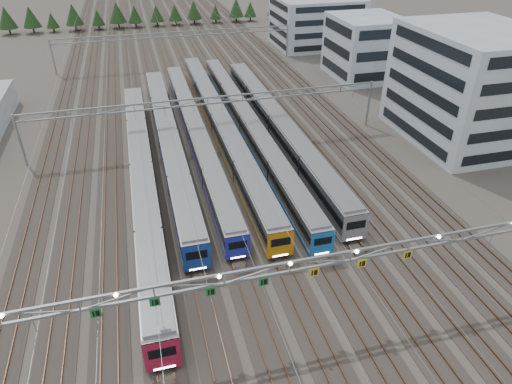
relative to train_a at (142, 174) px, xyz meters
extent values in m
plane|color=#47423A|center=(11.25, -28.31, -2.22)|extent=(400.00, 400.00, 0.00)
cube|color=#2D2823|center=(11.25, 71.69, -2.18)|extent=(54.00, 260.00, 0.08)
cube|color=brown|center=(-14.22, 71.69, -2.06)|extent=(0.08, 260.00, 0.16)
cube|color=brown|center=(36.72, 71.69, -2.06)|extent=(0.08, 260.00, 0.16)
cube|color=brown|center=(10.53, 71.69, -2.06)|extent=(0.08, 260.00, 0.16)
cube|color=brown|center=(11.97, 71.69, -2.06)|extent=(0.08, 260.00, 0.16)
cube|color=black|center=(0.00, 0.05, -1.79)|extent=(2.52, 59.82, 0.38)
cube|color=#A8AAB0|center=(0.00, 0.05, 0.05)|extent=(2.97, 61.04, 3.34)
cube|color=black|center=(0.00, 0.05, 0.46)|extent=(3.03, 60.74, 1.01)
cube|color=#A71939|center=(0.00, 0.05, -1.35)|extent=(3.02, 60.74, 0.37)
cube|color=slate|center=(0.00, 0.05, 1.83)|extent=(2.67, 59.82, 0.26)
cube|color=#A71939|center=(0.00, -30.43, 0.05)|extent=(2.99, 0.12, 3.34)
cube|color=black|center=(0.00, -30.46, 0.46)|extent=(2.22, 0.10, 1.01)
cube|color=white|center=(0.00, -30.49, -1.40)|extent=(1.78, 0.06, 0.16)
cube|color=black|center=(4.50, 10.12, -1.79)|extent=(2.52, 57.43, 0.38)
cube|color=#A8AAB0|center=(4.50, 10.12, 0.05)|extent=(2.96, 58.60, 3.33)
cube|color=black|center=(4.50, 10.12, 0.45)|extent=(3.02, 58.31, 1.00)
cube|color=#1B3DA7|center=(4.50, 10.12, -1.35)|extent=(3.01, 58.31, 0.37)
cube|color=slate|center=(4.50, 10.12, 1.82)|extent=(2.66, 57.43, 0.26)
cube|color=#1B3DA7|center=(4.50, -19.13, 0.05)|extent=(2.98, 0.12, 3.33)
cube|color=black|center=(4.50, -19.16, 0.45)|extent=(2.22, 0.10, 1.00)
cube|color=white|center=(4.50, -19.19, -1.40)|extent=(1.78, 0.06, 0.16)
cube|color=black|center=(9.00, 12.39, -1.81)|extent=(2.27, 60.33, 0.34)
cube|color=#A8AAB0|center=(9.00, 12.39, -0.15)|extent=(2.67, 61.56, 3.00)
cube|color=black|center=(9.00, 12.39, 0.21)|extent=(2.73, 61.26, 0.90)
cube|color=#202CAF|center=(9.00, 12.39, -1.41)|extent=(2.72, 61.26, 0.33)
cube|color=slate|center=(9.00, 12.39, 1.45)|extent=(2.40, 60.33, 0.24)
cube|color=#202CAF|center=(9.00, -18.34, -0.15)|extent=(2.69, 0.12, 3.00)
cube|color=black|center=(9.00, -18.37, 0.21)|extent=(2.00, 0.10, 0.90)
cube|color=white|center=(9.00, -18.40, -1.46)|extent=(1.60, 0.06, 0.14)
cube|color=black|center=(13.50, 14.23, -1.80)|extent=(2.50, 65.79, 0.38)
cube|color=#A8AAB0|center=(13.50, 14.23, 0.03)|extent=(2.94, 67.14, 3.30)
cube|color=black|center=(13.50, 14.23, 0.43)|extent=(3.00, 66.80, 1.00)
cube|color=orange|center=(13.50, 14.23, -1.35)|extent=(2.99, 66.80, 0.37)
cube|color=slate|center=(13.50, 14.23, 1.79)|extent=(2.64, 65.79, 0.26)
cube|color=orange|center=(13.50, -19.29, 0.03)|extent=(2.96, 0.12, 3.30)
cube|color=black|center=(13.50, -19.32, 0.43)|extent=(2.20, 0.10, 1.00)
cube|color=white|center=(13.50, -19.35, -1.41)|extent=(1.76, 0.06, 0.16)
cube|color=black|center=(18.00, 13.12, -1.81)|extent=(2.31, 65.19, 0.35)
cube|color=#A8AAB0|center=(18.00, 13.12, -0.12)|extent=(2.72, 66.52, 3.05)
cube|color=black|center=(18.00, 13.12, 0.25)|extent=(2.78, 66.19, 0.92)
cube|color=blue|center=(18.00, 13.12, -1.40)|extent=(2.77, 66.19, 0.34)
cube|color=slate|center=(18.00, 13.12, 1.51)|extent=(2.44, 65.19, 0.24)
cube|color=blue|center=(18.00, -20.09, -0.12)|extent=(2.74, 0.12, 3.05)
cube|color=black|center=(18.00, -20.12, 0.25)|extent=(2.04, 0.10, 0.92)
cube|color=white|center=(18.00, -20.15, -1.45)|extent=(1.63, 0.06, 0.15)
cube|color=black|center=(22.50, 10.78, -1.79)|extent=(2.62, 57.90, 0.40)
cube|color=#A8AAB0|center=(22.50, 10.78, 0.14)|extent=(3.08, 59.08, 3.47)
cube|color=black|center=(22.50, 10.78, 0.55)|extent=(3.14, 58.79, 1.05)
cube|color=gray|center=(22.50, 10.78, -1.32)|extent=(3.13, 58.79, 0.39)
cube|color=slate|center=(22.50, 10.78, 1.98)|extent=(2.78, 57.90, 0.28)
cube|color=gray|center=(22.50, -18.71, 0.14)|extent=(3.10, 0.12, 3.47)
cube|color=black|center=(22.50, -18.74, 0.55)|extent=(2.31, 0.10, 1.05)
cube|color=white|center=(22.50, -18.77, -1.38)|extent=(1.85, 0.06, 0.17)
cube|color=gray|center=(11.25, -28.31, 5.58)|extent=(56.00, 0.22, 0.22)
cube|color=gray|center=(11.25, -28.31, 4.58)|extent=(56.00, 0.22, 0.22)
cube|color=#187930|center=(-4.50, -28.43, 4.08)|extent=(0.85, 0.06, 0.85)
cube|color=#187930|center=(0.00, -28.43, 4.08)|extent=(0.85, 0.06, 0.85)
cube|color=#187930|center=(4.50, -28.43, 4.08)|extent=(0.85, 0.06, 0.85)
cube|color=#187930|center=(9.00, -28.43, 4.08)|extent=(0.85, 0.06, 0.85)
cube|color=yellow|center=(13.50, -28.43, 4.08)|extent=(0.85, 0.06, 0.85)
cube|color=yellow|center=(18.00, -28.43, 4.08)|extent=(0.85, 0.06, 0.85)
cube|color=yellow|center=(22.50, -28.43, 4.08)|extent=(0.85, 0.06, 0.85)
cylinder|color=gray|center=(-16.75, 11.69, 1.78)|extent=(0.36, 0.36, 8.00)
cylinder|color=gray|center=(39.25, 11.69, 1.78)|extent=(0.36, 0.36, 8.00)
cube|color=gray|center=(11.25, 11.69, 5.58)|extent=(56.00, 0.22, 0.22)
cube|color=gray|center=(11.25, 11.69, 4.58)|extent=(56.00, 0.22, 0.22)
cylinder|color=gray|center=(-16.75, 56.69, 1.78)|extent=(0.36, 0.36, 8.00)
cylinder|color=gray|center=(39.25, 56.69, 1.78)|extent=(0.36, 0.36, 8.00)
cube|color=gray|center=(11.25, 56.69, 5.58)|extent=(56.00, 0.22, 0.22)
cube|color=gray|center=(11.25, 56.69, 4.58)|extent=(56.00, 0.22, 0.22)
cube|color=#9DAEBB|center=(52.14, 3.40, 6.57)|extent=(18.00, 22.00, 17.59)
cube|color=#9DAEBB|center=(51.05, 37.40, 4.27)|extent=(14.00, 16.00, 12.98)
cube|color=#9DAEBB|center=(50.57, 65.68, 4.06)|extent=(22.00, 18.00, 12.58)
camera|label=1|loc=(1.06, -55.64, 30.74)|focal=32.00mm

